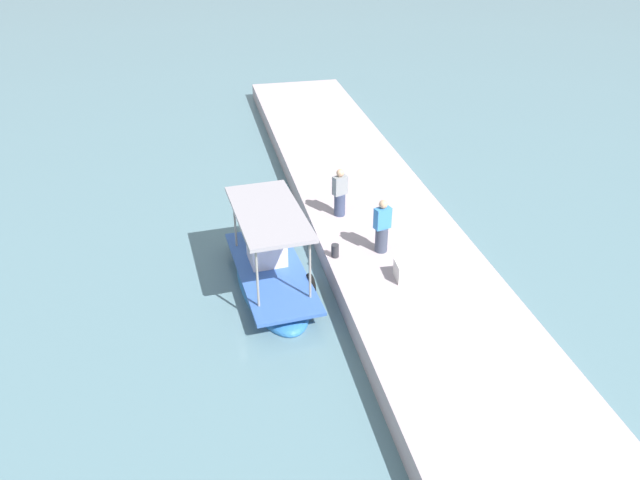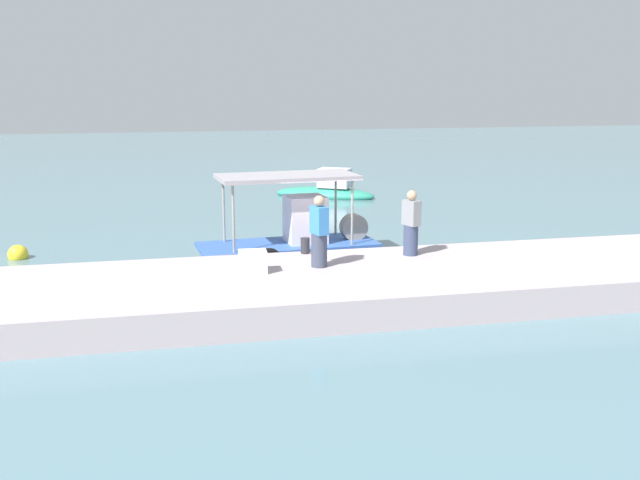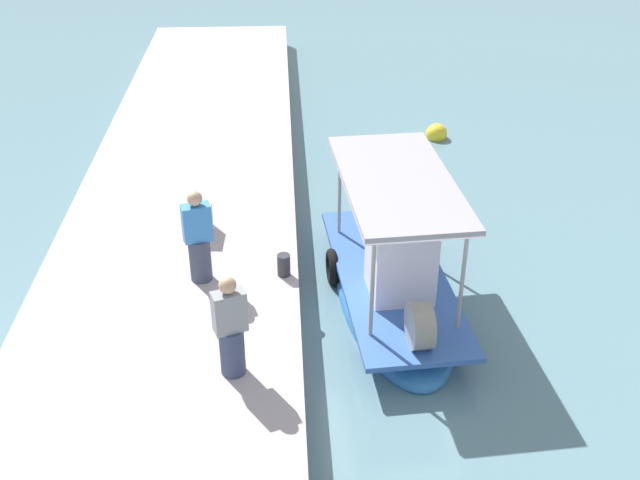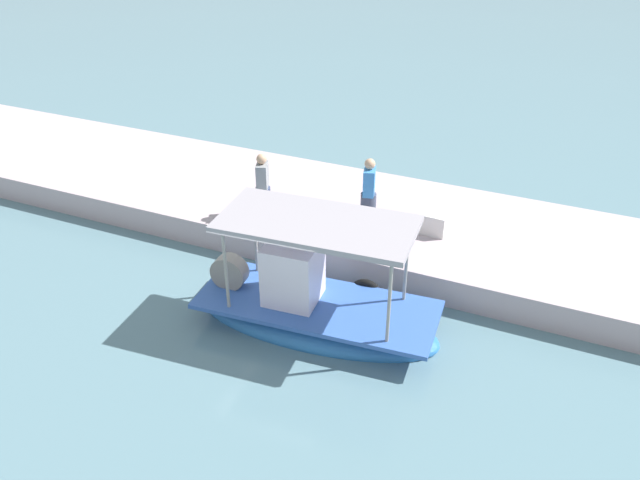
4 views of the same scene
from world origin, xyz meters
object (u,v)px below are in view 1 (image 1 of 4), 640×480
Objects in this scene: fisherman_near_bollard at (340,195)px; mooring_bollard at (335,251)px; fisherman_by_crate at (382,228)px; cargo_crate at (405,271)px; main_fishing_boat at (271,271)px.

fisherman_near_bollard is 2.84m from mooring_bollard.
fisherman_near_bollard is 2.71m from fisherman_by_crate.
fisherman_near_bollard is 4.42m from cargo_crate.
fisherman_near_bollard is 4.06× the size of mooring_bollard.
main_fishing_boat is 3.22× the size of fisherman_near_bollard.
main_fishing_boat is 4.02m from fisherman_near_bollard.
main_fishing_boat is 4.10m from cargo_crate.
fisherman_by_crate is at bearing -89.34° from main_fishing_boat.
fisherman_by_crate reaches higher than cargo_crate.
main_fishing_boat is 13.08× the size of mooring_bollard.
fisherman_near_bollard reaches higher than mooring_bollard.
fisherman_by_crate is 2.70× the size of cargo_crate.
mooring_bollard is (-0.00, -2.02, 0.48)m from main_fishing_boat.
cargo_crate is at bearing -168.15° from fisherman_near_bollard.
fisherman_by_crate is (0.04, -3.52, 1.08)m from main_fishing_boat.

